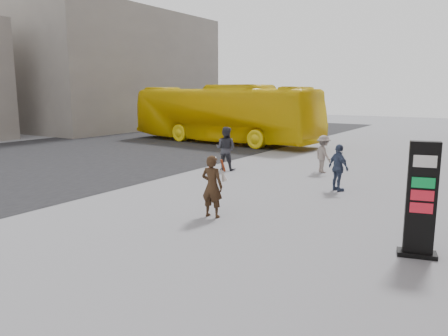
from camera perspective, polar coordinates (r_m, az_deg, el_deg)
The scene contains 9 objects.
ground at distance 10.76m, azimuth -1.76°, elevation -7.77°, with size 100.00×100.00×0.00m, color #9E9EA3.
road at distance 23.35m, azimuth -21.47°, elevation 1.29°, with size 16.00×60.00×0.01m, color black.
bg_building_far at distance 41.23m, azimuth -13.87°, elevation 12.20°, with size 10.00×18.00×10.00m, color gray.
info_pylon at distance 9.49m, azimuth 24.35°, elevation -3.83°, with size 0.81×0.54×2.33m.
woman at distance 11.43m, azimuth -1.54°, elevation -2.30°, with size 0.66×0.61×1.65m.
bus at distance 27.97m, azimuth -0.12°, elevation 7.08°, with size 3.06×13.07×3.64m, color yellow.
pedestrian_a at distance 18.20m, azimuth 0.22°, elevation 2.56°, with size 0.88×0.69×1.82m, color #33343B.
pedestrian_b at distance 18.10m, azimuth 12.85°, elevation 1.79°, with size 0.98×0.56×1.52m, color gray.
pedestrian_c at distance 14.88m, azimuth 14.73°, elevation 0.03°, with size 0.92×0.38×1.57m, color #3B4866.
Camera 1 is at (5.82, -8.42, 3.31)m, focal length 35.00 mm.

